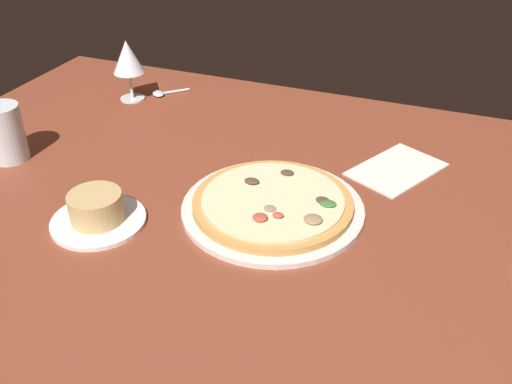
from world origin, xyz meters
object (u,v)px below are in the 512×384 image
object	(u,v)px
pizza_main	(274,204)
paper_menu	(396,169)
ramekin_on_saucer	(97,212)
wine_glass_far	(128,59)
water_glass	(5,135)
spoon	(162,93)

from	to	relation	value
pizza_main	paper_menu	size ratio (longest dim) A/B	1.71
ramekin_on_saucer	paper_menu	xyz separation A→B (cm)	(-44.50, -36.81, -2.16)
wine_glass_far	water_glass	size ratio (longest dim) A/B	1.29
wine_glass_far	water_glass	world-z (taller)	wine_glass_far
ramekin_on_saucer	spoon	bearing A→B (deg)	-71.81
wine_glass_far	pizza_main	bearing A→B (deg)	146.43
ramekin_on_saucer	water_glass	bearing A→B (deg)	-22.72
pizza_main	water_glass	bearing A→B (deg)	2.37
pizza_main	water_glass	xyz separation A→B (cm)	(56.51, 2.34, 4.09)
water_glass	wine_glass_far	bearing A→B (deg)	-101.21
ramekin_on_saucer	wine_glass_far	xyz separation A→B (cm)	(22.97, -47.75, 8.10)
spoon	water_glass	bearing A→B (deg)	72.70
water_glass	spoon	bearing A→B (deg)	-107.30
wine_glass_far	spoon	xyz separation A→B (cm)	(-5.59, -5.14, -9.95)
wine_glass_far	paper_menu	bearing A→B (deg)	170.79
wine_glass_far	spoon	world-z (taller)	wine_glass_far
pizza_main	paper_menu	xyz separation A→B (cm)	(-17.93, -21.93, -1.05)
wine_glass_far	water_glass	distance (cm)	36.26
paper_menu	pizza_main	bearing A→B (deg)	77.33
pizza_main	spoon	distance (cm)	58.11
water_glass	spoon	size ratio (longest dim) A/B	1.36
pizza_main	paper_menu	bearing A→B (deg)	-129.28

